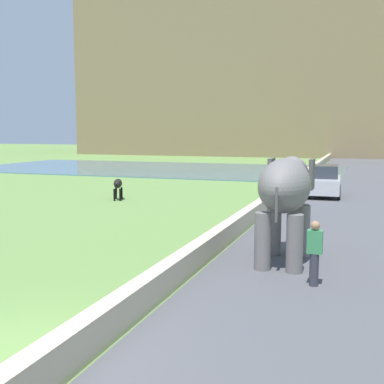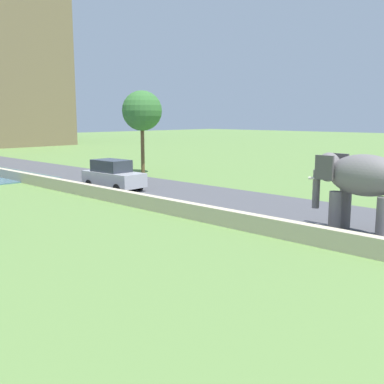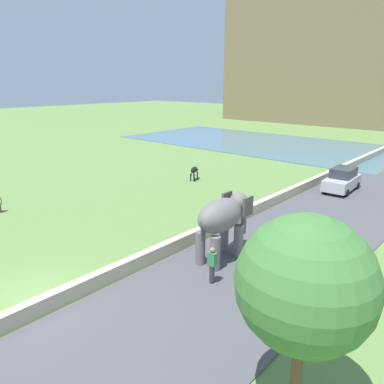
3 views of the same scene
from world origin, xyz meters
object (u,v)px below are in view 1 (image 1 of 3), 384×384
Objects in this scene: person_beside_elephant at (315,252)px; car_silver at (324,181)px; cow_black at (118,185)px; elephant at (286,192)px.

car_silver reaches higher than person_beside_elephant.
person_beside_elephant is 16.67m from cow_black.
elephant is at bearing 116.19° from person_beside_elephant.
elephant is 0.85× the size of car_silver.
elephant is at bearing -89.99° from car_silver.
cow_black is (-11.53, 12.05, -0.04)m from person_beside_elephant.
car_silver reaches higher than cow_black.
elephant is 14.90m from car_silver.
car_silver is 11.58m from cow_black.
person_beside_elephant is 1.15× the size of cow_black.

